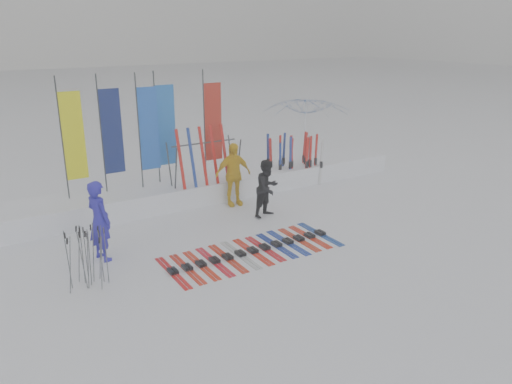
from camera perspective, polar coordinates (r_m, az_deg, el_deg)
ground at (r=11.54m, az=3.35°, el=-7.02°), size 120.00×120.00×0.00m
snow_bank at (r=15.16m, az=-6.61°, el=0.39°), size 14.00×1.60×0.60m
person_blue at (r=11.43m, az=-17.47°, el=-3.16°), size 0.62×0.77×1.83m
person_black at (r=13.49m, az=1.30°, el=0.43°), size 0.91×0.79×1.58m
person_yellow at (r=14.32m, az=-2.63°, el=2.02°), size 1.12×0.55×1.84m
tent_canopy at (r=17.69m, az=5.75°, el=6.54°), size 3.16×3.21×2.71m
ski_row at (r=11.57m, az=-0.39°, el=-6.72°), size 4.12×1.69×0.07m
pole_cluster at (r=10.48m, az=-18.61°, el=-7.08°), size 0.78×0.77×1.26m
feather_flags at (r=14.32m, az=-12.69°, el=7.04°), size 4.59×0.27×3.20m
ski_rack at (r=14.53m, az=-5.91°, el=4.08°), size 2.04×0.80×1.23m
upright_skis at (r=16.30m, az=4.58°, el=3.62°), size 1.57×0.95×1.70m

